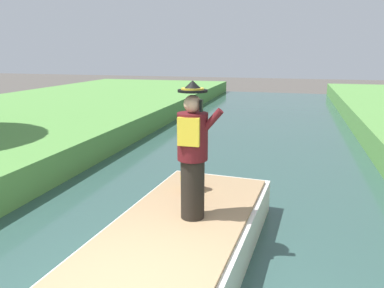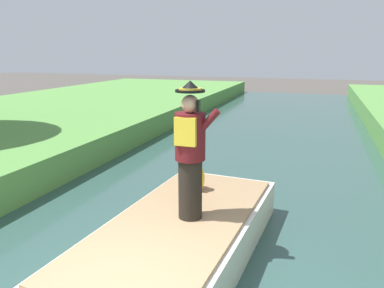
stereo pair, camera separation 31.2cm
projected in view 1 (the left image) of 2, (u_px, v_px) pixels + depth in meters
boat at (182, 240)px, 5.10m from camera, size 2.09×4.31×0.61m
person_pirate at (193, 152)px, 4.87m from camera, size 0.61×0.42×1.85m
parrot_plush at (191, 176)px, 6.05m from camera, size 0.36×0.35×0.57m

